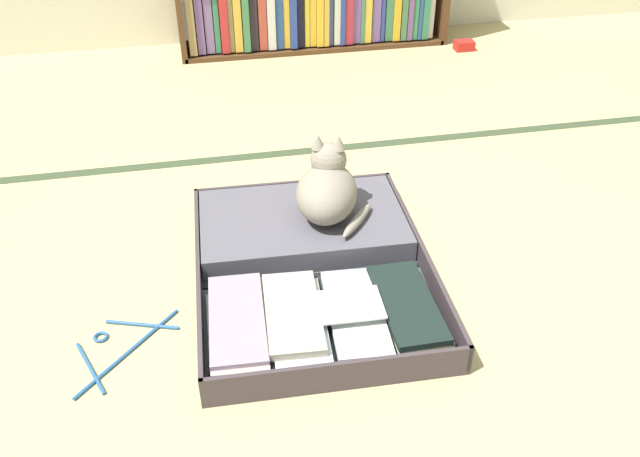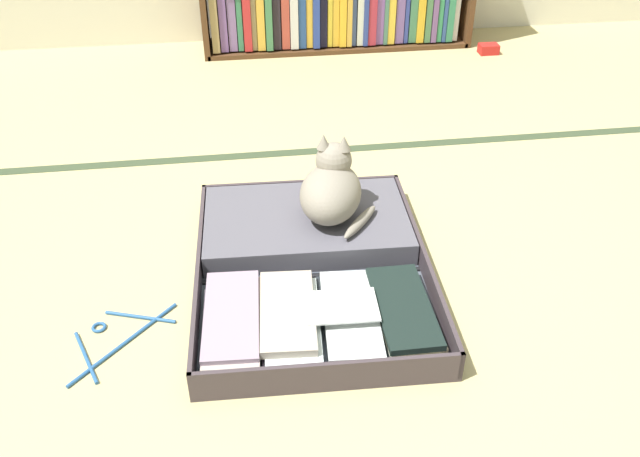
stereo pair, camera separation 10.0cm
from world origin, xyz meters
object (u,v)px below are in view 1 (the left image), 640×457
at_px(open_suitcase, 309,261).
at_px(clothes_hanger, 119,347).
at_px(small_red_pouch, 464,45).
at_px(black_cat, 328,188).

xyz_separation_m(open_suitcase, clothes_hanger, (-0.56, -0.22, -0.04)).
relative_size(open_suitcase, small_red_pouch, 8.97).
height_order(clothes_hanger, small_red_pouch, small_red_pouch).
bearing_deg(clothes_hanger, open_suitcase, 21.61).
xyz_separation_m(black_cat, clothes_hanger, (-0.65, -0.39, -0.18)).
distance_m(black_cat, clothes_hanger, 0.78).
distance_m(open_suitcase, black_cat, 0.24).
bearing_deg(open_suitcase, black_cat, 60.87).
xyz_separation_m(black_cat, small_red_pouch, (1.08, 1.53, -0.16)).
bearing_deg(open_suitcase, clothes_hanger, -158.39).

